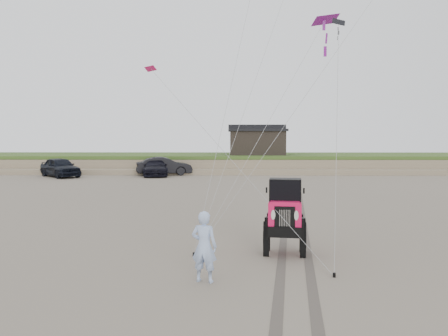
{
  "coord_description": "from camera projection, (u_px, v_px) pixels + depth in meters",
  "views": [
    {
      "loc": [
        -0.97,
        -12.17,
        3.67
      ],
      "look_at": [
        -1.19,
        3.0,
        2.6
      ],
      "focal_mm": 35.0,
      "sensor_mm": 36.0,
      "label": 1
    }
  ],
  "objects": [
    {
      "name": "dune_ridge",
      "position": [
        239.0,
        162.0,
        49.73
      ],
      "size": [
        160.0,
        14.25,
        1.73
      ],
      "color": "#7A6B54",
      "rests_on": "ground"
    },
    {
      "name": "stake_aux",
      "position": [
        334.0,
        275.0,
        11.45
      ],
      "size": [
        0.08,
        0.08,
        0.12
      ],
      "primitive_type": "cylinder",
      "color": "black",
      "rests_on": "ground"
    },
    {
      "name": "truck_c",
      "position": [
        155.0,
        167.0,
        41.51
      ],
      "size": [
        3.15,
        5.8,
        1.6
      ],
      "primitive_type": "imported",
      "rotation": [
        0.0,
        0.0,
        0.17
      ],
      "color": "black",
      "rests_on": "ground"
    },
    {
      "name": "tire_tracks",
      "position": [
        294.0,
        216.0,
        20.33
      ],
      "size": [
        5.22,
        29.74,
        0.01
      ],
      "color": "#4C443D",
      "rests_on": "ground"
    },
    {
      "name": "ground",
      "position": [
        264.0,
        267.0,
        12.38
      ],
      "size": [
        160.0,
        160.0,
        0.0
      ],
      "primitive_type": "plane",
      "color": "#6B6054",
      "rests_on": "ground"
    },
    {
      "name": "truck_a",
      "position": [
        60.0,
        167.0,
        40.37
      ],
      "size": [
        5.22,
        5.33,
        1.81
      ],
      "primitive_type": "imported",
      "rotation": [
        0.0,
        0.0,
        0.76
      ],
      "color": "black",
      "rests_on": "ground"
    },
    {
      "name": "stake_main",
      "position": [
        194.0,
        254.0,
        13.47
      ],
      "size": [
        0.08,
        0.08,
        0.12
      ],
      "primitive_type": "cylinder",
      "color": "black",
      "rests_on": "ground"
    },
    {
      "name": "jeep",
      "position": [
        285.0,
        225.0,
        13.62
      ],
      "size": [
        2.87,
        5.35,
        1.9
      ],
      "primitive_type": null,
      "rotation": [
        0.0,
        0.0,
        -0.14
      ],
      "color": "#E4134F",
      "rests_on": "ground"
    },
    {
      "name": "cabin",
      "position": [
        257.0,
        141.0,
        49.03
      ],
      "size": [
        6.4,
        5.4,
        3.35
      ],
      "color": "black",
      "rests_on": "dune_ridge"
    },
    {
      "name": "truck_b",
      "position": [
        164.0,
        166.0,
        42.22
      ],
      "size": [
        5.61,
        3.08,
        1.75
      ],
      "primitive_type": "imported",
      "rotation": [
        0.0,
        0.0,
        1.81
      ],
      "color": "black",
      "rests_on": "ground"
    },
    {
      "name": "man",
      "position": [
        204.0,
        246.0,
        11.04
      ],
      "size": [
        0.75,
        0.59,
        1.82
      ],
      "primitive_type": "imported",
      "rotation": [
        0.0,
        0.0,
        2.88
      ],
      "color": "#88A4D2",
      "rests_on": "ground"
    }
  ]
}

